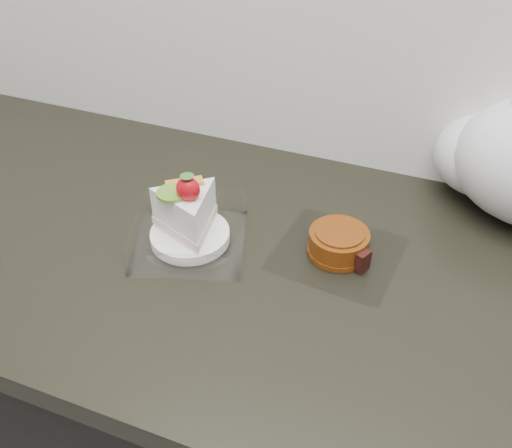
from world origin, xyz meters
The scene contains 3 objects.
counter centered at (0.00, 1.69, 0.45)m, with size 2.04×0.64×0.90m.
cake_tray centered at (-0.20, 1.68, 0.94)m, with size 0.21×0.21×0.13m.
mooncake_wrap centered at (0.02, 1.74, 0.92)m, with size 0.20×0.19×0.04m.
Camera 1 is at (0.14, 1.08, 1.48)m, focal length 40.00 mm.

